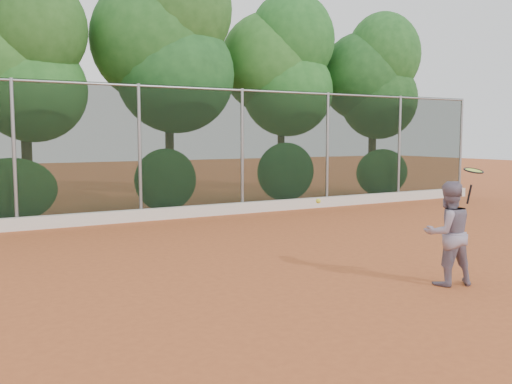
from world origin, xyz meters
TOP-DOWN VIEW (x-y plane):
  - ground at (0.00, 0.00)m, footprint 80.00×80.00m
  - concrete_curb at (0.00, 6.82)m, footprint 24.00×0.20m
  - tennis_player at (1.82, -1.47)m, footprint 0.87×0.76m
  - chainlink_fence at (-0.00, 7.00)m, footprint 24.09×0.09m
  - foliage_backdrop at (-0.55, 8.98)m, footprint 23.70×3.63m
  - tennis_racket at (2.11, -1.64)m, footprint 0.29×0.29m
  - tennis_ball_in_flight at (-0.29, -1.16)m, footprint 0.07×0.07m

SIDE VIEW (x-z plane):
  - ground at x=0.00m, z-range 0.00..0.00m
  - concrete_curb at x=0.00m, z-range 0.00..0.30m
  - tennis_player at x=1.82m, z-range 0.00..1.53m
  - tennis_ball_in_flight at x=-0.29m, z-range 1.30..1.37m
  - tennis_racket at x=2.11m, z-range 1.38..1.91m
  - chainlink_fence at x=0.00m, z-range 0.11..3.61m
  - foliage_backdrop at x=-0.55m, z-range 0.63..8.18m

